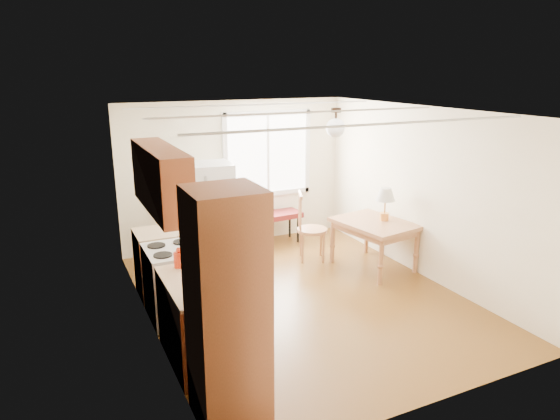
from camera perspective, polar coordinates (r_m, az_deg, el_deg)
room_shell at (r=6.46m, az=2.65°, el=0.11°), size 4.60×5.60×2.62m
kitchen_run at (r=5.45m, az=-10.46°, el=-7.80°), size 0.65×3.40×2.20m
window_unit at (r=8.83m, az=-1.41°, el=6.39°), size 1.64×0.05×1.51m
pendant_light at (r=6.96m, az=6.37°, el=9.44°), size 0.26×0.26×0.40m
refrigerator at (r=7.93m, az=-7.87°, el=-0.39°), size 0.73×0.73×1.61m
bench at (r=8.77m, az=-1.29°, el=-0.84°), size 1.20×0.50×0.54m
dining_table at (r=7.80m, az=10.72°, el=-2.03°), size 1.08×1.33×0.75m
chair at (r=7.99m, az=2.96°, el=-1.35°), size 0.54×0.54×1.11m
table_lamp at (r=7.77m, az=11.96°, el=1.47°), size 0.30×0.30×0.51m
coffee_maker at (r=4.79m, az=-8.55°, el=-8.54°), size 0.22×0.26×0.38m
kettle at (r=5.60m, az=-11.46°, el=-5.52°), size 0.12×0.12×0.23m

